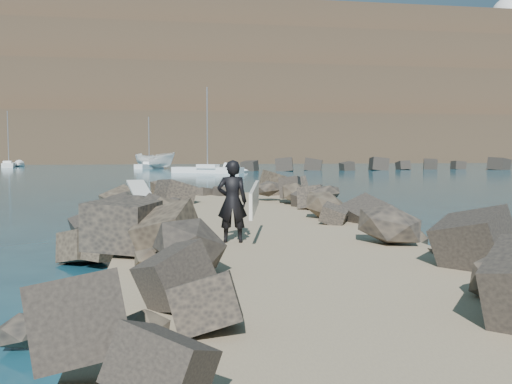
# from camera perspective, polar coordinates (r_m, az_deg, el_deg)

# --- Properties ---
(ground) EXTENTS (800.00, 800.00, 0.00)m
(ground) POSITION_cam_1_polar(r_m,az_deg,el_deg) (14.23, -0.68, -5.74)
(ground) COLOR #0F384C
(ground) RESTS_ON ground
(jetty) EXTENTS (6.00, 26.00, 0.60)m
(jetty) POSITION_cam_1_polar(r_m,az_deg,el_deg) (12.24, 0.79, -5.95)
(jetty) COLOR #8C7759
(jetty) RESTS_ON ground
(riprap_left) EXTENTS (2.60, 22.00, 1.00)m
(riprap_left) POSITION_cam_1_polar(r_m,az_deg,el_deg) (12.52, -12.85, -4.89)
(riprap_left) COLOR black
(riprap_left) RESTS_ON ground
(riprap_right) EXTENTS (2.60, 22.00, 1.00)m
(riprap_right) POSITION_cam_1_polar(r_m,az_deg,el_deg) (13.49, 12.63, -4.24)
(riprap_right) COLOR #262421
(riprap_right) RESTS_ON ground
(breakwater_secondary) EXTENTS (52.00, 4.00, 1.20)m
(breakwater_secondary) POSITION_cam_1_polar(r_m,az_deg,el_deg) (78.27, 18.76, 2.59)
(breakwater_secondary) COLOR black
(breakwater_secondary) RESTS_ON ground
(headland) EXTENTS (360.00, 140.00, 32.00)m
(headland) POSITION_cam_1_polar(r_m,az_deg,el_deg) (174.80, -5.67, 8.59)
(headland) COLOR #2D4919
(headland) RESTS_ON ground
(surfboard_resting) EXTENTS (0.99, 2.42, 0.08)m
(surfboard_resting) POSITION_cam_1_polar(r_m,az_deg,el_deg) (19.00, -11.53, -0.18)
(surfboard_resting) COLOR white
(surfboard_resting) RESTS_ON riprap_left
(boat_imported) EXTENTS (6.14, 4.17, 2.22)m
(boat_imported) POSITION_cam_1_polar(r_m,az_deg,el_deg) (78.47, -10.06, 3.12)
(boat_imported) COLOR silver
(boat_imported) RESTS_ON ground
(surfer_with_board) EXTENTS (1.04, 2.02, 1.66)m
(surfer_with_board) POSITION_cam_1_polar(r_m,az_deg,el_deg) (11.45, -2.08, -0.91)
(surfer_with_board) COLOR black
(surfer_with_board) RESTS_ON jetty
(radome) EXTENTS (11.93, 11.93, 18.88)m
(radome) POSITION_cam_1_polar(r_m,az_deg,el_deg) (204.19, 24.07, 15.25)
(radome) COLOR white
(radome) RESTS_ON headland
(sailboat_f) EXTENTS (1.60, 5.91, 7.18)m
(sailboat_f) POSITION_cam_1_polar(r_m,az_deg,el_deg) (115.73, 10.62, 3.05)
(sailboat_f) COLOR white
(sailboat_f) RESTS_ON ground
(sailboat_c) EXTENTS (7.78, 5.26, 9.44)m
(sailboat_c) POSITION_cam_1_polar(r_m,az_deg,el_deg) (62.26, -4.87, 2.21)
(sailboat_c) COLOR white
(sailboat_c) RESTS_ON ground
(sailboat_b) EXTENTS (3.93, 5.72, 7.16)m
(sailboat_b) POSITION_cam_1_polar(r_m,az_deg,el_deg) (79.03, -10.63, 2.57)
(sailboat_b) COLOR white
(sailboat_b) RESTS_ON ground
(sailboat_e) EXTENTS (2.69, 7.11, 8.40)m
(sailboat_e) POSITION_cam_1_polar(r_m,az_deg,el_deg) (91.44, -23.49, 2.50)
(sailboat_e) COLOR white
(sailboat_e) RESTS_ON ground
(headland_buildings) EXTENTS (137.50, 30.50, 5.00)m
(headland_buildings) POSITION_cam_1_polar(r_m,az_deg,el_deg) (170.07, -3.15, 14.83)
(headland_buildings) COLOR white
(headland_buildings) RESTS_ON headland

